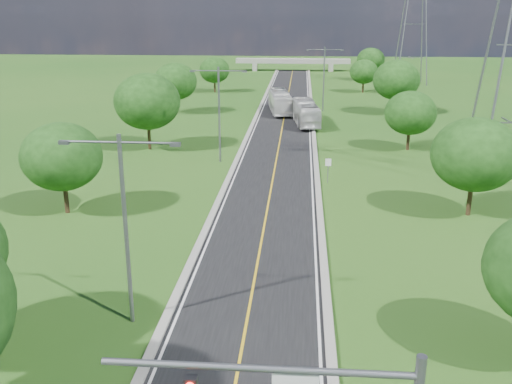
# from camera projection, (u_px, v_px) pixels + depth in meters

# --- Properties ---
(ground) EXTENTS (260.00, 260.00, 0.00)m
(ground) POSITION_uv_depth(u_px,v_px,m) (281.00, 134.00, 75.03)
(ground) COLOR #1F4D15
(ground) RESTS_ON ground
(road) EXTENTS (8.00, 150.00, 0.06)m
(road) POSITION_uv_depth(u_px,v_px,m) (283.00, 125.00, 80.71)
(road) COLOR black
(road) RESTS_ON ground
(curb_left) EXTENTS (0.50, 150.00, 0.22)m
(curb_left) POSITION_uv_depth(u_px,v_px,m) (253.00, 124.00, 81.01)
(curb_left) COLOR gray
(curb_left) RESTS_ON ground
(curb_right) EXTENTS (0.50, 150.00, 0.22)m
(curb_right) POSITION_uv_depth(u_px,v_px,m) (313.00, 124.00, 80.36)
(curb_right) COLOR gray
(curb_right) RESTS_ON ground
(speed_limit_sign) EXTENTS (0.55, 0.09, 2.40)m
(speed_limit_sign) POSITION_uv_depth(u_px,v_px,m) (328.00, 166.00, 53.25)
(speed_limit_sign) COLOR slate
(speed_limit_sign) RESTS_ON ground
(overpass) EXTENTS (30.00, 3.00, 3.20)m
(overpass) POSITION_uv_depth(u_px,v_px,m) (293.00, 62.00, 150.21)
(overpass) COLOR gray
(overpass) RESTS_ON ground
(streetlight_near_left) EXTENTS (5.90, 0.25, 10.00)m
(streetlight_near_left) POSITION_uv_depth(u_px,v_px,m) (125.00, 215.00, 28.11)
(streetlight_near_left) COLOR slate
(streetlight_near_left) RESTS_ON ground
(streetlight_mid_left) EXTENTS (5.90, 0.25, 10.00)m
(streetlight_mid_left) POSITION_uv_depth(u_px,v_px,m) (219.00, 106.00, 59.43)
(streetlight_mid_left) COLOR slate
(streetlight_mid_left) RESTS_ON ground
(streetlight_far_right) EXTENTS (5.90, 0.25, 10.00)m
(streetlight_far_right) POSITION_uv_depth(u_px,v_px,m) (324.00, 73.00, 89.83)
(streetlight_far_right) COLOR slate
(streetlight_far_right) RESTS_ON ground
(power_tower_far) EXTENTS (9.00, 6.40, 28.00)m
(power_tower_far) POSITION_uv_depth(u_px,v_px,m) (414.00, 17.00, 120.96)
(power_tower_far) COLOR slate
(power_tower_far) RESTS_ON ground
(tree_lb) EXTENTS (6.30, 6.30, 7.33)m
(tree_lb) POSITION_uv_depth(u_px,v_px,m) (62.00, 157.00, 44.45)
(tree_lb) COLOR black
(tree_lb) RESTS_ON ground
(tree_lc) EXTENTS (7.56, 7.56, 8.79)m
(tree_lc) POSITION_uv_depth(u_px,v_px,m) (147.00, 101.00, 64.97)
(tree_lc) COLOR black
(tree_lc) RESTS_ON ground
(tree_ld) EXTENTS (6.72, 6.72, 7.82)m
(tree_ld) POSITION_uv_depth(u_px,v_px,m) (175.00, 81.00, 88.09)
(tree_ld) COLOR black
(tree_ld) RESTS_ON ground
(tree_le) EXTENTS (5.88, 5.88, 6.84)m
(tree_le) POSITION_uv_depth(u_px,v_px,m) (214.00, 70.00, 110.86)
(tree_le) COLOR black
(tree_le) RESTS_ON ground
(tree_rb) EXTENTS (6.72, 6.72, 7.82)m
(tree_rb) POSITION_uv_depth(u_px,v_px,m) (475.00, 155.00, 43.82)
(tree_rb) COLOR black
(tree_rb) RESTS_ON ground
(tree_rc) EXTENTS (5.88, 5.88, 6.84)m
(tree_rc) POSITION_uv_depth(u_px,v_px,m) (410.00, 113.00, 64.97)
(tree_rc) COLOR black
(tree_rc) RESTS_ON ground
(tree_rd) EXTENTS (7.14, 7.14, 8.30)m
(tree_rd) POSITION_uv_depth(u_px,v_px,m) (396.00, 80.00, 87.31)
(tree_rd) COLOR black
(tree_rd) RESTS_ON ground
(tree_re) EXTENTS (5.46, 5.46, 6.35)m
(tree_re) POSITION_uv_depth(u_px,v_px,m) (364.00, 72.00, 110.65)
(tree_re) COLOR black
(tree_re) RESTS_ON ground
(tree_rf) EXTENTS (6.30, 6.30, 7.33)m
(tree_rf) POSITION_uv_depth(u_px,v_px,m) (371.00, 60.00, 129.17)
(tree_rf) COLOR black
(tree_rf) RESTS_ON ground
(bus_outbound) EXTENTS (4.11, 12.02, 3.28)m
(bus_outbound) POSITION_uv_depth(u_px,v_px,m) (306.00, 113.00, 80.26)
(bus_outbound) COLOR silver
(bus_outbound) RESTS_ON road
(bus_inbound) EXTENTS (4.40, 12.30, 3.35)m
(bus_inbound) POSITION_uv_depth(u_px,v_px,m) (280.00, 102.00, 89.60)
(bus_inbound) COLOR silver
(bus_inbound) RESTS_ON road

